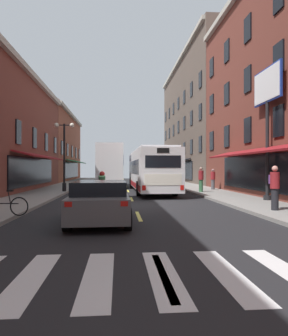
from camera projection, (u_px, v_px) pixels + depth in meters
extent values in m
cube|color=black|center=(134.00, 206.00, 15.28)|extent=(34.80, 80.00, 0.10)
cube|color=#DBCC4C|center=(163.00, 275.00, 5.31)|extent=(0.14, 2.40, 0.01)
cube|color=#DBCC4C|center=(139.00, 216.00, 11.79)|extent=(0.14, 2.40, 0.01)
cube|color=#DBCC4C|center=(131.00, 199.00, 18.27)|extent=(0.14, 2.40, 0.01)
cube|color=#DBCC4C|center=(128.00, 191.00, 24.74)|extent=(0.14, 2.40, 0.01)
cube|color=#DBCC4C|center=(126.00, 186.00, 31.22)|extent=(0.14, 2.40, 0.01)
cube|color=#DBCC4C|center=(125.00, 183.00, 37.70)|extent=(0.14, 2.40, 0.01)
cube|color=#DBCC4C|center=(124.00, 181.00, 44.18)|extent=(0.14, 2.40, 0.01)
cube|color=#DBCC4C|center=(123.00, 179.00, 50.66)|extent=(0.14, 2.40, 0.01)
cube|color=silver|center=(30.00, 278.00, 5.13)|extent=(0.50, 2.80, 0.01)
cube|color=silver|center=(98.00, 276.00, 5.22)|extent=(0.50, 2.80, 0.01)
cube|color=silver|center=(163.00, 275.00, 5.31)|extent=(0.50, 2.80, 0.01)
cube|color=silver|center=(226.00, 273.00, 5.40)|extent=(0.50, 2.80, 0.01)
cube|color=silver|center=(287.00, 271.00, 5.49)|extent=(0.50, 2.80, 0.01)
cube|color=gray|center=(10.00, 205.00, 14.79)|extent=(3.00, 80.00, 0.14)
cube|color=gray|center=(251.00, 203.00, 15.76)|extent=(3.00, 80.00, 0.14)
cube|color=#B2AD9E|center=(35.00, 78.00, 24.65)|extent=(0.44, 19.40, 0.40)
cube|color=black|center=(35.00, 171.00, 24.64)|extent=(0.10, 12.00, 2.10)
cube|color=maroon|center=(44.00, 156.00, 24.70)|extent=(1.38, 11.20, 0.44)
cube|color=black|center=(18.00, 132.00, 20.66)|extent=(0.10, 1.00, 1.60)
cube|color=black|center=(35.00, 138.00, 24.64)|extent=(0.10, 1.00, 1.60)
cube|color=black|center=(46.00, 142.00, 28.63)|extent=(0.10, 1.00, 1.60)
cube|color=black|center=(55.00, 145.00, 32.62)|extent=(0.10, 1.00, 1.60)
cube|color=brown|center=(43.00, 147.00, 44.25)|extent=(8.00, 19.90, 9.55)
cube|color=#B2AD9E|center=(73.00, 116.00, 44.58)|extent=(0.44, 19.40, 0.40)
cube|color=black|center=(72.00, 170.00, 44.58)|extent=(0.10, 12.00, 2.10)
cube|color=#1E6638|center=(77.00, 162.00, 44.63)|extent=(1.38, 11.20, 0.44)
cube|color=black|center=(62.00, 148.00, 36.60)|extent=(0.10, 1.00, 1.60)
cube|color=black|center=(68.00, 150.00, 40.59)|extent=(0.10, 1.00, 1.60)
cube|color=black|center=(72.00, 151.00, 44.58)|extent=(0.10, 1.00, 1.60)
cube|color=black|center=(76.00, 153.00, 48.56)|extent=(0.10, 1.00, 1.60)
cube|color=black|center=(79.00, 154.00, 52.55)|extent=(0.10, 1.00, 1.60)
cube|color=black|center=(279.00, 173.00, 15.88)|extent=(0.10, 16.00, 2.10)
cube|color=maroon|center=(265.00, 150.00, 15.82)|extent=(1.38, 14.93, 0.44)
cube|color=black|center=(279.00, 121.00, 15.88)|extent=(0.10, 1.00, 1.60)
cube|color=black|center=(248.00, 130.00, 19.67)|extent=(0.10, 1.00, 1.60)
cube|color=black|center=(227.00, 136.00, 23.47)|extent=(0.10, 1.00, 1.60)
cube|color=black|center=(212.00, 141.00, 27.27)|extent=(0.10, 1.00, 1.60)
cube|color=black|center=(279.00, 58.00, 15.88)|extent=(0.10, 1.00, 1.60)
cube|color=black|center=(248.00, 80.00, 19.68)|extent=(0.10, 1.00, 1.60)
cube|color=black|center=(227.00, 94.00, 23.47)|extent=(0.10, 1.00, 1.60)
cube|color=black|center=(212.00, 104.00, 27.27)|extent=(0.10, 1.00, 1.60)
cube|color=black|center=(248.00, 29.00, 19.68)|extent=(0.10, 1.00, 1.60)
cube|color=black|center=(227.00, 51.00, 23.47)|extent=(0.10, 1.00, 1.60)
cube|color=black|center=(212.00, 68.00, 27.27)|extent=(0.10, 1.00, 1.60)
cube|color=brown|center=(207.00, 121.00, 42.79)|extent=(8.00, 26.57, 16.46)
cube|color=#B2AD9E|center=(178.00, 63.00, 42.46)|extent=(0.44, 26.07, 0.40)
cube|color=black|center=(178.00, 170.00, 42.45)|extent=(0.10, 16.00, 2.10)
cube|color=black|center=(173.00, 161.00, 42.40)|extent=(1.38, 14.93, 0.44)
cube|color=black|center=(200.00, 144.00, 31.06)|extent=(0.10, 1.00, 1.60)
cube|color=black|center=(191.00, 147.00, 34.86)|extent=(0.10, 1.00, 1.60)
cube|color=black|center=(184.00, 149.00, 38.66)|extent=(0.10, 1.00, 1.60)
cube|color=black|center=(178.00, 151.00, 42.46)|extent=(0.10, 1.00, 1.60)
cube|color=black|center=(173.00, 152.00, 46.25)|extent=(0.10, 1.00, 1.60)
cube|color=black|center=(169.00, 153.00, 50.05)|extent=(0.10, 1.00, 1.60)
cube|color=black|center=(166.00, 154.00, 53.85)|extent=(0.10, 1.00, 1.60)
cube|color=black|center=(200.00, 112.00, 31.07)|extent=(0.10, 1.00, 1.60)
cube|color=black|center=(191.00, 118.00, 34.86)|extent=(0.10, 1.00, 1.60)
cube|color=black|center=(184.00, 123.00, 38.66)|extent=(0.10, 1.00, 1.60)
cube|color=black|center=(178.00, 127.00, 42.46)|extent=(0.10, 1.00, 1.60)
cube|color=black|center=(173.00, 130.00, 46.25)|extent=(0.10, 1.00, 1.60)
cube|color=black|center=(169.00, 133.00, 50.05)|extent=(0.10, 1.00, 1.60)
cube|color=black|center=(166.00, 136.00, 53.85)|extent=(0.10, 1.00, 1.60)
cube|color=black|center=(200.00, 80.00, 31.07)|extent=(0.10, 1.00, 1.60)
cube|color=black|center=(191.00, 89.00, 34.86)|extent=(0.10, 1.00, 1.60)
cube|color=black|center=(184.00, 97.00, 38.66)|extent=(0.10, 1.00, 1.60)
cube|color=black|center=(178.00, 104.00, 42.46)|extent=(0.10, 1.00, 1.60)
cube|color=black|center=(173.00, 109.00, 46.25)|extent=(0.10, 1.00, 1.60)
cube|color=black|center=(169.00, 113.00, 50.05)|extent=(0.10, 1.00, 1.60)
cube|color=black|center=(166.00, 117.00, 53.85)|extent=(0.10, 1.00, 1.60)
cylinder|color=black|center=(267.00, 150.00, 16.43)|extent=(0.18, 0.18, 5.21)
cylinder|color=black|center=(267.00, 198.00, 16.43)|extent=(0.40, 0.40, 0.24)
cube|color=navy|center=(267.00, 85.00, 16.43)|extent=(0.10, 2.91, 1.83)
cube|color=silver|center=(266.00, 85.00, 16.42)|extent=(0.04, 2.75, 1.67)
cube|color=silver|center=(268.00, 85.00, 16.43)|extent=(0.04, 2.75, 1.67)
cube|color=silver|center=(150.00, 170.00, 23.74)|extent=(2.76, 12.13, 2.69)
cube|color=silver|center=(150.00, 151.00, 23.74)|extent=(2.54, 10.92, 0.16)
cube|color=black|center=(150.00, 167.00, 24.04)|extent=(2.76, 9.73, 0.96)
cube|color=maroon|center=(150.00, 184.00, 23.74)|extent=(2.78, 11.73, 0.36)
cube|color=black|center=(143.00, 167.00, 29.71)|extent=(2.25, 0.16, 1.10)
cube|color=black|center=(163.00, 162.00, 17.77)|extent=(2.05, 0.16, 0.70)
cube|color=silver|center=(163.00, 180.00, 17.76)|extent=(2.15, 0.14, 0.64)
cube|color=black|center=(163.00, 150.00, 17.76)|extent=(0.70, 0.11, 0.28)
cube|color=red|center=(144.00, 188.00, 17.64)|extent=(0.20, 0.08, 0.28)
cube|color=red|center=(182.00, 188.00, 17.85)|extent=(0.20, 0.08, 0.28)
cylinder|color=black|center=(132.00, 183.00, 27.64)|extent=(0.32, 1.01, 1.00)
cylinder|color=black|center=(158.00, 183.00, 27.88)|extent=(0.32, 1.01, 1.00)
cylinder|color=black|center=(139.00, 189.00, 20.10)|extent=(0.32, 1.01, 1.00)
cylinder|color=black|center=(175.00, 188.00, 20.33)|extent=(0.32, 1.01, 1.00)
cube|color=white|center=(110.00, 171.00, 33.39)|extent=(2.33, 2.39, 2.40)
cube|color=black|center=(110.00, 163.00, 34.53)|extent=(2.00, 0.13, 0.80)
cube|color=white|center=(110.00, 162.00, 29.49)|extent=(2.48, 5.51, 3.32)
cube|color=navy|center=(123.00, 161.00, 29.61)|extent=(0.11, 3.29, 0.90)
cube|color=black|center=(110.00, 181.00, 30.67)|extent=(2.00, 7.46, 0.24)
cylinder|color=black|center=(100.00, 181.00, 33.09)|extent=(0.29, 0.90, 0.90)
cylinder|color=black|center=(121.00, 181.00, 33.30)|extent=(0.29, 0.90, 0.90)
cylinder|color=black|center=(98.00, 183.00, 28.57)|extent=(0.29, 0.90, 0.90)
cylinder|color=black|center=(122.00, 183.00, 28.78)|extent=(0.29, 0.90, 0.90)
cube|color=#515154|center=(100.00, 204.00, 10.43)|extent=(1.91, 4.31, 0.72)
cube|color=black|center=(100.00, 188.00, 10.26)|extent=(1.72, 2.34, 0.46)
cube|color=red|center=(68.00, 204.00, 8.25)|extent=(0.20, 0.06, 0.14)
cube|color=red|center=(124.00, 204.00, 8.40)|extent=(0.20, 0.06, 0.14)
cylinder|color=black|center=(78.00, 208.00, 11.78)|extent=(0.23, 0.64, 0.64)
cylinder|color=black|center=(124.00, 207.00, 11.95)|extent=(0.23, 0.64, 0.64)
cylinder|color=black|center=(67.00, 220.00, 8.91)|extent=(0.23, 0.64, 0.64)
cylinder|color=black|center=(128.00, 219.00, 9.09)|extent=(0.23, 0.64, 0.64)
cube|color=silver|center=(112.00, 178.00, 39.79)|extent=(1.91, 4.70, 0.64)
cube|color=black|center=(112.00, 174.00, 39.61)|extent=(1.72, 2.55, 0.44)
cube|color=red|center=(106.00, 177.00, 37.42)|extent=(0.20, 0.06, 0.14)
cube|color=red|center=(118.00, 177.00, 37.56)|extent=(0.20, 0.06, 0.14)
cylinder|color=black|center=(105.00, 179.00, 41.33)|extent=(0.23, 0.64, 0.64)
cylinder|color=black|center=(119.00, 179.00, 41.51)|extent=(0.23, 0.64, 0.64)
cylinder|color=black|center=(105.00, 180.00, 38.08)|extent=(0.23, 0.64, 0.64)
cylinder|color=black|center=(119.00, 180.00, 38.25)|extent=(0.23, 0.64, 0.64)
cylinder|color=black|center=(104.00, 197.00, 16.44)|extent=(0.13, 0.62, 0.62)
cylinder|color=black|center=(101.00, 199.00, 14.99)|extent=(0.15, 0.62, 0.62)
cylinder|color=#B2B2B7|center=(103.00, 191.00, 16.32)|extent=(0.08, 0.33, 0.68)
ellipsoid|color=black|center=(103.00, 188.00, 15.90)|extent=(0.34, 0.57, 0.28)
cube|color=black|center=(102.00, 190.00, 15.50)|extent=(0.28, 0.57, 0.12)
cube|color=#B2B2B7|center=(102.00, 196.00, 15.72)|extent=(0.26, 0.41, 0.30)
cylinder|color=#B2B2B7|center=(103.00, 183.00, 16.22)|extent=(0.62, 0.07, 0.04)
cylinder|color=#33663F|center=(102.00, 182.00, 15.57)|extent=(0.36, 0.47, 0.66)
sphere|color=maroon|center=(102.00, 174.00, 15.68)|extent=(0.26, 0.26, 0.26)
cylinder|color=#33663F|center=(98.00, 196.00, 15.59)|extent=(0.16, 0.37, 0.56)
cylinder|color=#33663F|center=(106.00, 196.00, 15.60)|extent=(0.16, 0.37, 0.56)
torus|color=black|center=(19.00, 206.00, 10.95)|extent=(0.66, 0.13, 0.66)
cylinder|color=black|center=(4.00, 203.00, 10.97)|extent=(0.99, 0.17, 0.04)
cylinder|color=black|center=(10.00, 198.00, 10.97)|extent=(0.14, 0.05, 0.50)
cube|color=black|center=(10.00, 191.00, 10.96)|extent=(0.21, 0.14, 0.06)
cylinder|color=black|center=(275.00, 199.00, 12.44)|extent=(0.28, 0.28, 0.86)
cylinder|color=maroon|center=(275.00, 180.00, 12.44)|extent=(0.36, 0.36, 0.66)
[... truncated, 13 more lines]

